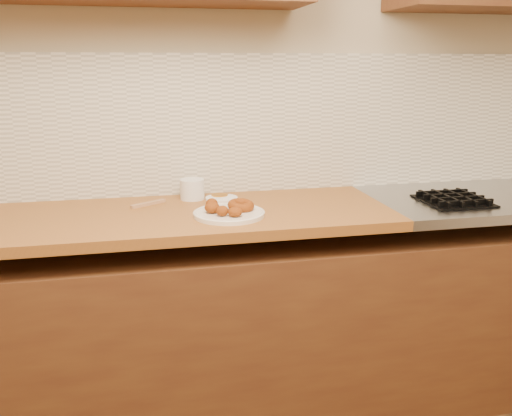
% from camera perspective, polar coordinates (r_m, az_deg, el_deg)
% --- Properties ---
extents(wall_back, '(4.00, 0.02, 2.70)m').
position_cam_1_polar(wall_back, '(2.40, -1.03, 12.41)').
color(wall_back, '#B7AD90').
rests_on(wall_back, ground).
extents(base_cabinet, '(3.60, 0.60, 0.77)m').
position_cam_1_polar(base_cabinet, '(2.35, 0.57, -12.09)').
color(base_cabinet, '#593418').
rests_on(base_cabinet, floor).
extents(butcher_block, '(2.30, 0.62, 0.04)m').
position_cam_1_polar(butcher_block, '(2.13, -16.71, -1.39)').
color(butcher_block, '#955525').
rests_on(butcher_block, base_cabinet).
extents(backsplash, '(3.60, 0.02, 0.60)m').
position_cam_1_polar(backsplash, '(2.40, -0.96, 8.82)').
color(backsplash, beige).
rests_on(backsplash, wall_back).
extents(donut_plate, '(0.27, 0.27, 0.02)m').
position_cam_1_polar(donut_plate, '(2.05, -2.85, -0.61)').
color(donut_plate, silver).
rests_on(donut_plate, butcher_block).
extents(ring_donut, '(0.15, 0.15, 0.05)m').
position_cam_1_polar(ring_donut, '(2.07, -1.62, 0.28)').
color(ring_donut, '#773608').
rests_on(ring_donut, donut_plate).
extents(fried_dough_chunks, '(0.15, 0.17, 0.05)m').
position_cam_1_polar(fried_dough_chunks, '(2.02, -3.90, -0.04)').
color(fried_dough_chunks, '#773608').
rests_on(fried_dough_chunks, donut_plate).
extents(plastic_tub, '(0.13, 0.13, 0.09)m').
position_cam_1_polar(plastic_tub, '(2.31, -6.73, 1.98)').
color(plastic_tub, white).
rests_on(plastic_tub, butcher_block).
extents(tub_lid, '(0.18, 0.18, 0.01)m').
position_cam_1_polar(tub_lid, '(2.30, -3.65, 1.04)').
color(tub_lid, white).
rests_on(tub_lid, butcher_block).
extents(brass_jar_lid, '(0.08, 0.08, 0.01)m').
position_cam_1_polar(brass_jar_lid, '(2.34, -3.85, 1.30)').
color(brass_jar_lid, '#B77319').
rests_on(brass_jar_lid, butcher_block).
extents(wooden_utensil, '(0.14, 0.10, 0.01)m').
position_cam_1_polar(wooden_utensil, '(2.24, -11.29, 0.45)').
color(wooden_utensil, '#A87C55').
rests_on(wooden_utensil, butcher_block).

